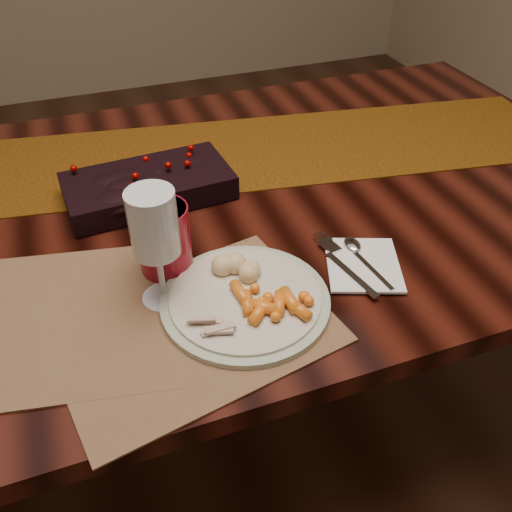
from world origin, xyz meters
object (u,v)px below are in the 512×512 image
object	(u,v)px
placemat_main	(192,328)
wine_glass	(157,250)
baby_carrots	(271,299)
turkey_shreds	(213,324)
dining_table	(221,325)
mashed_potatoes	(237,264)
napkin	(363,264)
red_cup	(164,239)
dinner_plate	(245,300)
centerpiece	(148,182)

from	to	relation	value
placemat_main	wine_glass	bearing A→B (deg)	96.39
baby_carrots	turkey_shreds	size ratio (longest dim) A/B	1.50
dining_table	mashed_potatoes	xyz separation A→B (m)	(-0.04, -0.26, 0.42)
dining_table	napkin	size ratio (longest dim) A/B	12.69
napkin	red_cup	world-z (taller)	red_cup
turkey_shreds	napkin	xyz separation A→B (m)	(0.29, 0.06, -0.02)
dinner_plate	turkey_shreds	size ratio (longest dim) A/B	3.98
mashed_potatoes	turkey_shreds	xyz separation A→B (m)	(-0.07, -0.10, -0.01)
dinner_plate	wine_glass	world-z (taller)	wine_glass
dining_table	dinner_plate	bearing A→B (deg)	-97.39
placemat_main	wine_glass	xyz separation A→B (m)	(-0.02, 0.08, 0.10)
placemat_main	turkey_shreds	xyz separation A→B (m)	(0.03, -0.02, 0.02)
dinner_plate	centerpiece	bearing A→B (deg)	102.56
dining_table	napkin	distance (m)	0.51
mashed_potatoes	napkin	xyz separation A→B (m)	(0.22, -0.04, -0.03)
dining_table	centerpiece	distance (m)	0.43
dining_table	wine_glass	bearing A→B (deg)	-121.84
napkin	dinner_plate	bearing A→B (deg)	-154.75
dining_table	turkey_shreds	size ratio (longest dim) A/B	26.72
dinner_plate	napkin	size ratio (longest dim) A/B	1.89
centerpiece	placemat_main	size ratio (longest dim) A/B	0.81
napkin	placemat_main	bearing A→B (deg)	-152.15
red_cup	napkin	bearing A→B (deg)	-19.38
centerpiece	baby_carrots	size ratio (longest dim) A/B	3.20
dining_table	red_cup	xyz separation A→B (m)	(-0.14, -0.19, 0.44)
dinner_plate	red_cup	world-z (taller)	red_cup
centerpiece	dinner_plate	xyz separation A→B (m)	(0.08, -0.36, -0.02)
baby_carrots	mashed_potatoes	xyz separation A→B (m)	(-0.03, 0.08, 0.01)
placemat_main	napkin	size ratio (longest dim) A/B	2.83
baby_carrots	mashed_potatoes	size ratio (longest dim) A/B	1.26
dining_table	baby_carrots	world-z (taller)	baby_carrots
placemat_main	wine_glass	size ratio (longest dim) A/B	2.00
napkin	red_cup	xyz separation A→B (m)	(-0.32, 0.11, 0.06)
centerpiece	napkin	size ratio (longest dim) A/B	2.28
centerpiece	napkin	bearing A→B (deg)	-48.79
mashed_potatoes	turkey_shreds	bearing A→B (deg)	-125.29
dinner_plate	turkey_shreds	world-z (taller)	turkey_shreds
dining_table	red_cup	size ratio (longest dim) A/B	14.93
napkin	centerpiece	bearing A→B (deg)	151.92
napkin	red_cup	distance (m)	0.34
baby_carrots	mashed_potatoes	bearing A→B (deg)	108.83
turkey_shreds	mashed_potatoes	bearing A→B (deg)	54.71
dining_table	baby_carrots	xyz separation A→B (m)	(-0.01, -0.34, 0.40)
red_cup	dinner_plate	bearing A→B (deg)	-53.25
dinner_plate	napkin	bearing A→B (deg)	4.54
dining_table	turkey_shreds	xyz separation A→B (m)	(-0.11, -0.36, 0.40)
placemat_main	red_cup	size ratio (longest dim) A/B	3.33
dining_table	dinner_plate	size ratio (longest dim) A/B	6.71
centerpiece	napkin	xyz separation A→B (m)	(0.30, -0.34, -0.03)
turkey_shreds	wine_glass	xyz separation A→B (m)	(-0.05, 0.11, 0.07)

